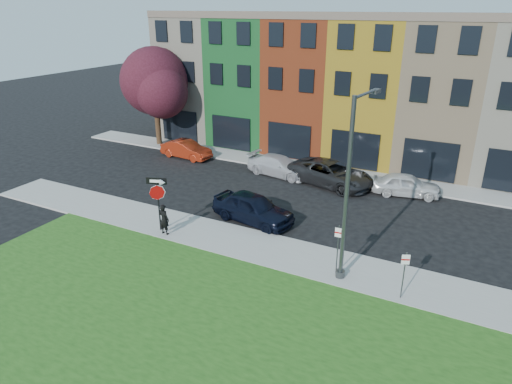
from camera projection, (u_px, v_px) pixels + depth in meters
The scene contains 15 objects.
ground at pixel (243, 284), 19.22m from camera, with size 120.00×120.00×0.00m, color black.
sidewalk_near at pixel (313, 261), 20.80m from camera, with size 40.00×3.00×0.12m, color gray.
sidewalk_far at pixel (308, 168), 32.79m from camera, with size 40.00×2.40×0.12m, color gray.
rowhouse_block at pixel (345, 86), 35.78m from camera, with size 30.00×10.12×10.00m.
stop_sign at pixel (157, 193), 22.79m from camera, with size 1.00×0.40×2.88m.
man at pixel (164, 219), 22.88m from camera, with size 0.61×0.43×1.61m, color black.
sedan_near at pixel (253, 208), 24.49m from camera, with size 4.93×2.65×1.59m, color black.
parked_car_red at pixel (186, 149), 34.85m from camera, with size 4.18×1.71×1.35m, color maroon.
parked_car_silver at pixel (279, 166), 31.28m from camera, with size 4.82×2.43×1.34m, color silver.
parked_car_dark at pixel (331, 173), 29.52m from camera, with size 6.19×3.96×1.59m, color black.
parked_car_white at pixel (406, 185), 27.94m from camera, with size 4.30×2.41×1.38m, color silver.
street_lamp at pixel (349, 191), 18.19m from camera, with size 0.62×2.57×7.73m.
parking_sign_a at pixel (338, 244), 19.20m from camera, with size 0.32×0.09×2.31m.
parking_sign_b at pixel (404, 270), 17.63m from camera, with size 0.30×0.16×2.03m.
tree_purple at pixel (156, 83), 36.42m from camera, with size 6.45×5.65×7.85m.
Camera 1 is at (8.00, -14.22, 10.88)m, focal length 32.00 mm.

